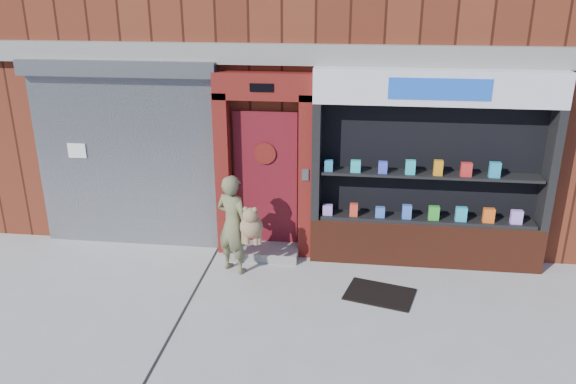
# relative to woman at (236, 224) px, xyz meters

# --- Properties ---
(ground) EXTENTS (80.00, 80.00, 0.00)m
(ground) POSITION_rel_woman_xyz_m (1.08, -1.15, -0.77)
(ground) COLOR #9E9E99
(ground) RESTS_ON ground
(shutter_bay) EXTENTS (3.10, 0.30, 3.04)m
(shutter_bay) POSITION_rel_woman_xyz_m (-1.92, 0.78, 0.94)
(shutter_bay) COLOR gray
(shutter_bay) RESTS_ON ground
(red_door_bay) EXTENTS (1.52, 0.58, 2.90)m
(red_door_bay) POSITION_rel_woman_xyz_m (0.33, 0.71, 0.68)
(red_door_bay) COLOR #5C130F
(red_door_bay) RESTS_ON ground
(pharmacy_bay) EXTENTS (3.50, 0.41, 3.00)m
(pharmacy_bay) POSITION_rel_woman_xyz_m (2.82, 0.67, 0.60)
(pharmacy_bay) COLOR #582415
(pharmacy_bay) RESTS_ON ground
(woman) EXTENTS (0.81, 0.63, 1.52)m
(woman) POSITION_rel_woman_xyz_m (0.00, 0.00, 0.00)
(woman) COLOR #666744
(woman) RESTS_ON ground
(doormat) EXTENTS (1.06, 0.86, 0.02)m
(doormat) POSITION_rel_woman_xyz_m (2.14, -0.45, -0.76)
(doormat) COLOR black
(doormat) RESTS_ON ground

